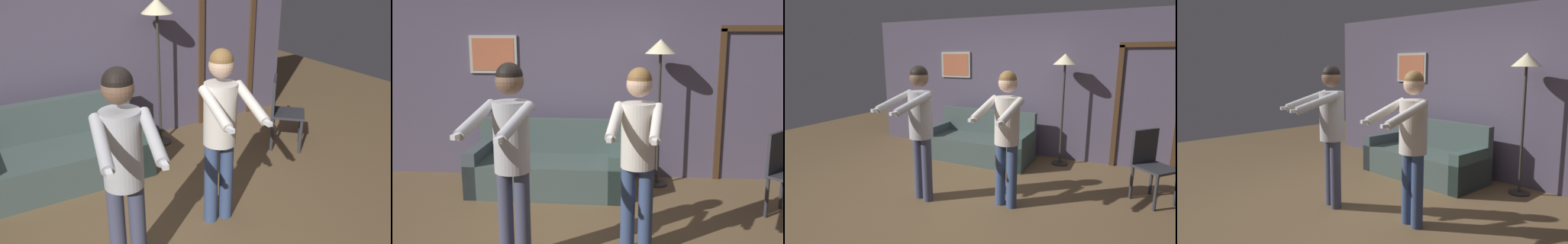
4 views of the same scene
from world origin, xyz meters
TOP-DOWN VIEW (x-y plane):
  - ground_plane at (0.00, 0.00)m, footprint 12.00×12.00m
  - back_wall_assembly at (0.02, 2.22)m, footprint 6.40×0.10m
  - couch at (-0.51, 1.59)m, footprint 1.92×0.89m
  - torchiere_lamp at (0.89, 1.88)m, footprint 0.39×0.39m
  - person_standing_left at (-0.51, -0.26)m, footprint 0.54×0.75m
  - person_standing_right at (0.55, 0.01)m, footprint 0.50×0.72m
  - dining_chair_distant at (2.19, 0.96)m, footprint 0.59×0.59m

SIDE VIEW (x-z plane):
  - ground_plane at x=0.00m, z-range 0.00..0.00m
  - couch at x=-0.51m, z-range -0.16..0.71m
  - dining_chair_distant at x=2.19m, z-range 0.06..0.99m
  - person_standing_right at x=0.55m, z-range 0.18..1.87m
  - person_standing_left at x=-0.51m, z-range 0.19..1.94m
  - back_wall_assembly at x=0.02m, z-range 0.00..2.60m
  - torchiere_lamp at x=0.89m, z-range 0.69..2.60m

